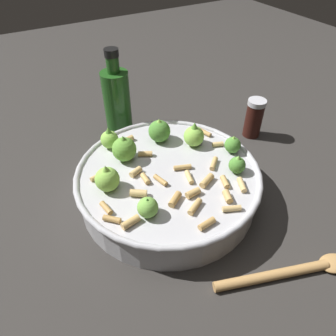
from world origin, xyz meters
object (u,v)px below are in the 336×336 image
Objects in this scene: olive_oil_bottle at (117,104)px; wooden_spoon at (292,271)px; cooking_pan at (167,180)px; pepper_shaker at (254,118)px.

olive_oil_bottle reaches higher than wooden_spoon.
cooking_pan is 1.54× the size of wooden_spoon.
cooking_pan reaches higher than wooden_spoon.
olive_oil_bottle is at bearing 61.61° from pepper_shaker.
pepper_shaker is at bearing -74.65° from cooking_pan.
pepper_shaker is 0.44× the size of olive_oil_bottle.
wooden_spoon is (-0.48, -0.09, -0.08)m from olive_oil_bottle.
cooking_pan is 1.60× the size of olive_oil_bottle.
pepper_shaker is (0.08, -0.29, 0.01)m from cooking_pan.
cooking_pan is 0.30m from pepper_shaker.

